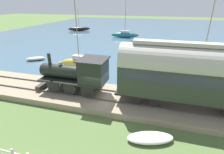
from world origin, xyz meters
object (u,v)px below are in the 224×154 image
steam_locomotive (79,72)px  sailboat_yellow (79,64)px  sailboat_gray (200,70)px  rowboat_mid_harbor (36,59)px  beached_dinghy (150,138)px  sailboat_teal (125,35)px  passenger_coach (195,73)px  sailboat_black (79,29)px

steam_locomotive → sailboat_yellow: 6.81m
sailboat_gray → rowboat_mid_harbor: 21.80m
beached_dinghy → rowboat_mid_harbor: bearing=55.6°
sailboat_yellow → sailboat_teal: 22.74m
passenger_coach → sailboat_gray: bearing=-14.4°
passenger_coach → sailboat_black: bearing=36.1°
sailboat_yellow → rowboat_mid_harbor: size_ratio=3.16×
sailboat_teal → steam_locomotive: bearing=176.9°
beached_dinghy → sailboat_yellow: bearing=43.5°
steam_locomotive → passenger_coach: size_ratio=0.57×
sailboat_gray → beached_dinghy: sailboat_gray is taller
rowboat_mid_harbor → beached_dinghy: 20.71m
beached_dinghy → sailboat_teal: bearing=14.4°
steam_locomotive → sailboat_teal: sailboat_teal is taller
rowboat_mid_harbor → beached_dinghy: rowboat_mid_harbor is taller
passenger_coach → beached_dinghy: 5.41m
passenger_coach → sailboat_gray: sailboat_gray is taller
sailboat_teal → beached_dinghy: bearing=-172.8°
sailboat_gray → sailboat_teal: (20.18, 13.03, 0.15)m
steam_locomotive → rowboat_mid_harbor: steam_locomotive is taller
sailboat_black → sailboat_teal: (-6.99, -15.13, 0.11)m
passenger_coach → sailboat_yellow: 13.36m
steam_locomotive → sailboat_yellow: bearing=26.5°
passenger_coach → beached_dinghy: (-3.74, 2.52, -2.99)m
sailboat_teal → beached_dinghy: sailboat_teal is taller
sailboat_yellow → sailboat_teal: bearing=4.8°
passenger_coach → rowboat_mid_harbor: 21.36m
passenger_coach → rowboat_mid_harbor: (7.96, 19.60, -2.95)m
passenger_coach → sailboat_yellow: (5.95, 11.72, -2.39)m
sailboat_black → beached_dinghy: size_ratio=2.11×
sailboat_black → beached_dinghy: (-39.40, -23.46, -0.37)m
sailboat_teal → rowboat_mid_harbor: size_ratio=3.25×
passenger_coach → sailboat_teal: size_ratio=1.22×
sailboat_black → sailboat_gray: bearing=-159.9°
passenger_coach → rowboat_mid_harbor: size_ratio=3.98×
passenger_coach → sailboat_gray: 9.16m
sailboat_gray → beached_dinghy: size_ratio=2.94×
sailboat_gray → sailboat_teal: bearing=52.9°
rowboat_mid_harbor → sailboat_teal: bearing=-57.0°
passenger_coach → sailboat_black: size_ratio=1.73×
sailboat_yellow → beached_dinghy: (-9.69, -9.20, -0.60)m
sailboat_teal → beached_dinghy: (-32.41, -8.33, -0.47)m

